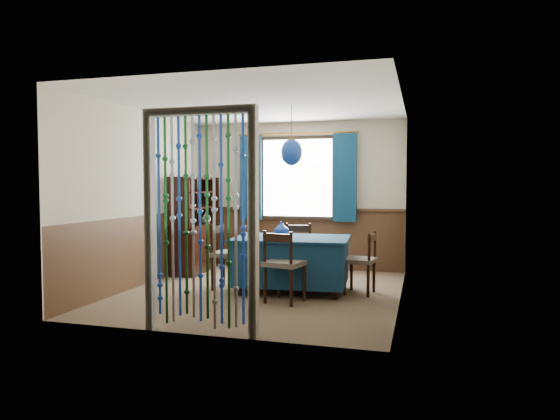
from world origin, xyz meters
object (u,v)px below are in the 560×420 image
(chair_near, at_px, (284,264))
(chair_right, at_px, (362,261))
(dining_table, at_px, (291,260))
(chair_far, at_px, (297,251))
(vase_sideboard, at_px, (206,217))
(vase_table, at_px, (281,230))
(chair_left, at_px, (227,254))
(pendant_lamp, at_px, (292,152))
(bowl_shelf, at_px, (190,206))
(sideboard, at_px, (194,238))

(chair_near, bearing_deg, chair_right, 54.40)
(dining_table, height_order, chair_near, chair_near)
(dining_table, xyz_separation_m, chair_near, (0.07, -0.64, 0.05))
(chair_near, relative_size, chair_right, 1.08)
(chair_far, xyz_separation_m, chair_right, (1.01, -0.55, -0.02))
(dining_table, bearing_deg, chair_far, 92.73)
(chair_far, distance_m, vase_sideboard, 1.99)
(chair_near, height_order, chair_far, chair_near)
(vase_table, bearing_deg, chair_left, -172.17)
(chair_far, bearing_deg, chair_right, 145.88)
(pendant_lamp, relative_size, bowl_shelf, 3.74)
(chair_far, xyz_separation_m, pendant_lamp, (0.09, -0.66, 1.41))
(pendant_lamp, distance_m, bowl_shelf, 2.19)
(sideboard, relative_size, vase_table, 8.08)
(chair_right, bearing_deg, vase_table, 101.35)
(chair_right, relative_size, bowl_shelf, 3.81)
(dining_table, xyz_separation_m, pendant_lamp, (-0.00, 0.00, 1.44))
(dining_table, height_order, chair_far, chair_far)
(chair_right, distance_m, bowl_shelf, 2.97)
(dining_table, height_order, pendant_lamp, pendant_lamp)
(dining_table, height_order, vase_table, vase_table)
(chair_far, bearing_deg, chair_left, 35.66)
(chair_near, xyz_separation_m, vase_sideboard, (-1.95, 2.04, 0.41))
(chair_far, height_order, vase_sideboard, vase_sideboard)
(chair_far, height_order, pendant_lamp, pendant_lamp)
(chair_right, bearing_deg, sideboard, 78.99)
(pendant_lamp, bearing_deg, chair_near, -83.93)
(dining_table, bearing_deg, chair_left, 178.98)
(chair_near, bearing_deg, chair_left, 162.13)
(pendant_lamp, bearing_deg, vase_sideboard, 143.38)
(chair_near, xyz_separation_m, chair_far, (-0.16, 1.30, -0.01))
(chair_left, bearing_deg, vase_sideboard, -144.19)
(vase_table, bearing_deg, vase_sideboard, 141.93)
(chair_near, relative_size, chair_far, 1.03)
(chair_far, bearing_deg, sideboard, -18.57)
(dining_table, height_order, sideboard, sideboard)
(chair_far, distance_m, pendant_lamp, 1.56)
(chair_left, distance_m, pendant_lamp, 1.66)
(dining_table, relative_size, pendant_lamp, 1.99)
(dining_table, xyz_separation_m, chair_far, (-0.09, 0.66, 0.03))
(bowl_shelf, relative_size, vase_sideboard, 1.09)
(pendant_lamp, distance_m, vase_table, 1.05)
(vase_table, xyz_separation_m, bowl_shelf, (-1.73, 0.76, 0.27))
(chair_far, bearing_deg, chair_near, 90.94)
(chair_left, xyz_separation_m, sideboard, (-1.04, 1.14, 0.08))
(chair_left, bearing_deg, sideboard, -135.67)
(chair_right, xyz_separation_m, vase_sideboard, (-2.81, 1.28, 0.44))
(vase_sideboard, bearing_deg, pendant_lamp, -36.62)
(chair_far, distance_m, bowl_shelf, 1.91)
(pendant_lamp, bearing_deg, chair_far, 97.52)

